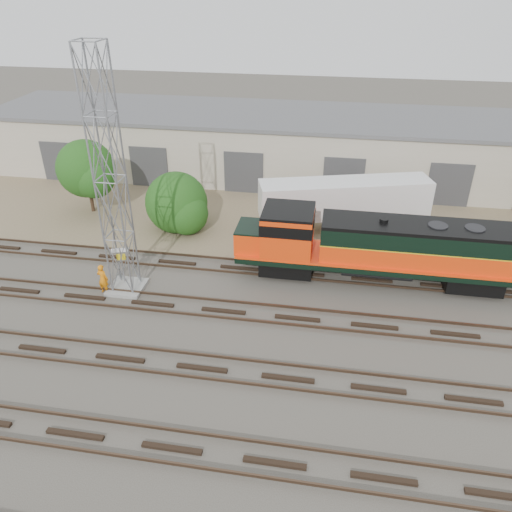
% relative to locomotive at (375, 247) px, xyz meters
% --- Properties ---
extents(ground, '(140.00, 140.00, 0.00)m').
position_rel_locomotive_xyz_m(ground, '(-3.93, -6.00, -2.29)').
color(ground, '#47423A').
rests_on(ground, ground).
extents(dirt_strip, '(80.00, 16.00, 0.02)m').
position_rel_locomotive_xyz_m(dirt_strip, '(-3.93, 9.00, -2.28)').
color(dirt_strip, '#726047').
rests_on(dirt_strip, ground).
extents(tracks, '(80.00, 20.40, 0.28)m').
position_rel_locomotive_xyz_m(tracks, '(-3.93, -9.00, -2.21)').
color(tracks, black).
rests_on(tracks, ground).
extents(warehouse, '(58.40, 10.40, 5.30)m').
position_rel_locomotive_xyz_m(warehouse, '(-3.88, 16.98, 0.36)').
color(warehouse, '#BDB19D').
rests_on(warehouse, ground).
extents(locomotive, '(16.52, 2.90, 3.97)m').
position_rel_locomotive_xyz_m(locomotive, '(0.00, 0.00, 0.00)').
color(locomotive, black).
rests_on(locomotive, tracks).
extents(signal_tower, '(1.97, 1.97, 13.34)m').
position_rel_locomotive_xyz_m(signal_tower, '(-13.93, -3.22, 4.23)').
color(signal_tower, gray).
rests_on(signal_tower, ground).
extents(sign_post, '(0.96, 0.33, 2.43)m').
position_rel_locomotive_xyz_m(sign_post, '(-14.26, -2.74, -0.59)').
color(sign_post, gray).
rests_on(sign_post, ground).
extents(worker, '(0.74, 0.56, 1.82)m').
position_rel_locomotive_xyz_m(worker, '(-15.04, -3.77, -1.38)').
color(worker, orange).
rests_on(worker, ground).
extents(semi_trailer, '(11.92, 5.53, 3.61)m').
position_rel_locomotive_xyz_m(semi_trailer, '(-1.55, 6.64, -0.02)').
color(semi_trailer, white).
rests_on(semi_trailer, ground).
extents(tree_west, '(4.43, 4.21, 5.51)m').
position_rel_locomotive_xyz_m(tree_west, '(-20.36, 6.27, 1.01)').
color(tree_west, '#382619').
rests_on(tree_west, ground).
extents(tree_mid, '(4.54, 4.33, 4.33)m').
position_rel_locomotive_xyz_m(tree_mid, '(-13.13, 4.71, -0.49)').
color(tree_mid, '#382619').
rests_on(tree_mid, ground).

